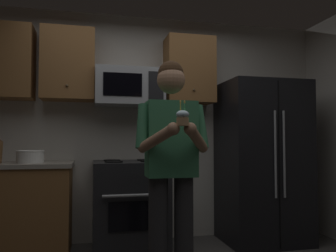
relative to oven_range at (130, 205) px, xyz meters
The scene contains 8 objects.
wall_back 0.94m from the oven_range, 69.02° to the left, with size 4.40×0.10×2.60m, color beige.
oven_range is the anchor object (origin of this frame).
microwave 1.26m from the oven_range, 89.98° to the left, with size 0.74×0.41×0.40m.
refrigerator 1.56m from the oven_range, ahead, with size 0.90×0.75×1.80m.
cabinet_row_upper 1.60m from the oven_range, 163.43° to the left, with size 2.78×0.36×0.76m.
bowl_large_white 1.12m from the oven_range, behind, with size 0.26×0.26×0.12m.
person 1.19m from the oven_range, 79.21° to the right, with size 0.60×0.48×1.76m.
cupcake 1.62m from the oven_range, 81.76° to the right, with size 0.09×0.09×0.17m.
Camera 1 is at (-0.56, -2.24, 1.13)m, focal length 36.43 mm.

